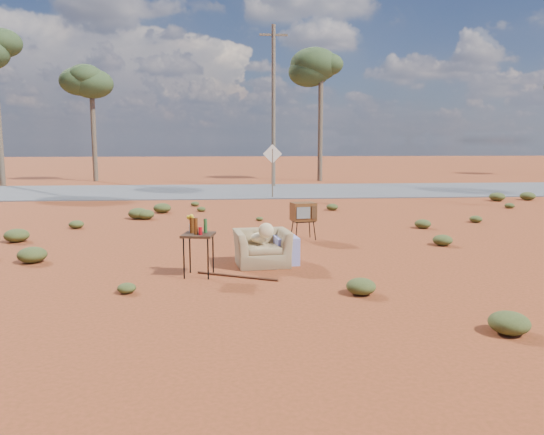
{
  "coord_description": "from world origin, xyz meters",
  "views": [
    {
      "loc": [
        -0.26,
        -9.54,
        2.33
      ],
      "look_at": [
        0.59,
        0.97,
        0.8
      ],
      "focal_mm": 35.0,
      "sensor_mm": 36.0,
      "label": 1
    }
  ],
  "objects": [
    {
      "name": "ground",
      "position": [
        0.0,
        0.0,
        0.0
      ],
      "size": [
        140.0,
        140.0,
        0.0
      ],
      "primitive_type": "plane",
      "color": "#94381D",
      "rests_on": "ground"
    },
    {
      "name": "rusty_bar",
      "position": [
        -0.15,
        -0.65,
        0.02
      ],
      "size": [
        1.38,
        0.7,
        0.04
      ],
      "primitive_type": "cylinder",
      "rotation": [
        0.0,
        1.57,
        -0.45
      ],
      "color": "#4B2314",
      "rests_on": "ground"
    },
    {
      "name": "utility_pole_center",
      "position": [
        2.0,
        17.5,
        4.15
      ],
      "size": [
        1.4,
        0.2,
        8.0
      ],
      "color": "brown",
      "rests_on": "ground"
    },
    {
      "name": "armchair",
      "position": [
        0.43,
        0.27,
        0.42
      ],
      "size": [
        1.25,
        0.88,
        0.89
      ],
      "rotation": [
        0.0,
        0.0,
        0.11
      ],
      "color": "olive",
      "rests_on": "ground"
    },
    {
      "name": "tv_unit",
      "position": [
        1.48,
        2.77,
        0.66
      ],
      "size": [
        0.62,
        0.54,
        0.88
      ],
      "rotation": [
        0.0,
        0.0,
        0.19
      ],
      "color": "black",
      "rests_on": "ground"
    },
    {
      "name": "road_sign",
      "position": [
        1.5,
        12.0,
        1.5
      ],
      "size": [
        0.78,
        0.06,
        2.19
      ],
      "color": "brown",
      "rests_on": "ground"
    },
    {
      "name": "eucalyptus_center",
      "position": [
        5.0,
        21.0,
        6.43
      ],
      "size": [
        3.2,
        3.2,
        7.6
      ],
      "color": "brown",
      "rests_on": "ground"
    },
    {
      "name": "side_table",
      "position": [
        -0.83,
        -0.46,
        0.77
      ],
      "size": [
        0.6,
        0.6,
        1.05
      ],
      "rotation": [
        0.0,
        0.0,
        -0.18
      ],
      "color": "#372014",
      "rests_on": "ground"
    },
    {
      "name": "highway",
      "position": [
        0.0,
        15.0,
        0.02
      ],
      "size": [
        140.0,
        7.0,
        0.04
      ],
      "primitive_type": "cube",
      "color": "#565659",
      "rests_on": "ground"
    },
    {
      "name": "scrub_patch",
      "position": [
        -0.82,
        4.41,
        0.14
      ],
      "size": [
        17.49,
        8.07,
        0.33
      ],
      "color": "#464E22",
      "rests_on": "ground"
    },
    {
      "name": "eucalyptus_near_left",
      "position": [
        -8.0,
        22.0,
        5.45
      ],
      "size": [
        3.2,
        3.2,
        6.6
      ],
      "color": "brown",
      "rests_on": "ground"
    }
  ]
}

